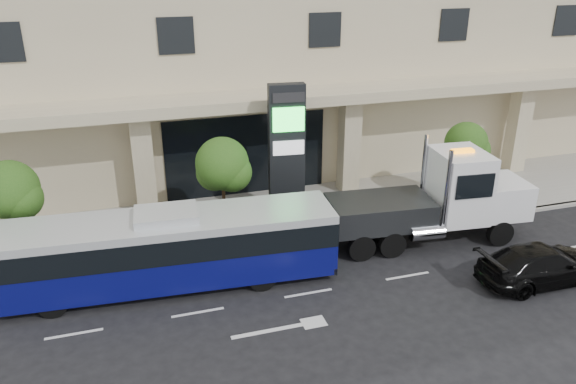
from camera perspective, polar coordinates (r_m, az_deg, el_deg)
name	(u,v)px	position (r m, az deg, el deg)	size (l,w,h in m)	color
ground	(296,273)	(21.81, 0.77, -8.19)	(120.00, 120.00, 0.00)	black
sidewalk	(262,217)	(26.00, -2.63, -2.59)	(120.00, 6.00, 0.15)	gray
curb	(281,247)	(23.43, -0.74, -5.62)	(120.00, 0.30, 0.15)	gray
tree_left	(11,194)	(23.22, -26.34, -0.14)	(2.27, 2.20, 4.22)	#422B19
tree_mid	(223,167)	(23.11, -6.62, 2.49)	(2.28, 2.20, 4.38)	#422B19
tree_right	(466,146)	(27.53, 17.65, 4.43)	(2.10, 2.00, 4.04)	#422B19
city_bus	(169,248)	(20.71, -11.99, -5.62)	(12.13, 3.35, 3.04)	black
tow_truck	(438,201)	(24.25, 14.97, -0.86)	(9.68, 3.12, 4.39)	#2D3033
black_sedan	(542,264)	(22.94, 24.38, -6.69)	(2.03, 4.99, 1.45)	black
signage_pylon	(287,154)	(24.40, -0.13, 3.89)	(1.60, 0.73, 6.22)	black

